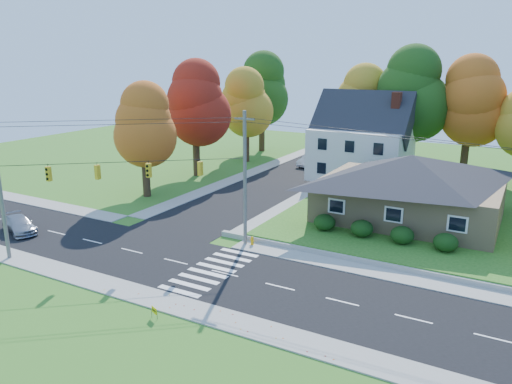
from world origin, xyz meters
TOP-DOWN VIEW (x-y plane):
  - ground at (0.00, 0.00)m, footprint 120.00×120.00m
  - road_main at (0.00, 0.00)m, footprint 90.00×8.00m
  - road_cross at (-8.00, 26.00)m, footprint 8.00×44.00m
  - sidewalk_north at (0.00, 5.00)m, footprint 90.00×2.00m
  - sidewalk_south at (0.00, -5.00)m, footprint 90.00×2.00m
  - lawn at (13.00, 21.00)m, footprint 30.00×30.00m
  - ranch_house at (8.00, 16.00)m, footprint 14.60×10.60m
  - colonial_house at (0.04, 28.00)m, footprint 10.40×8.40m
  - hedge_row at (7.50, 9.80)m, footprint 10.70×1.70m
  - traffic_infrastructure at (-0.15, 1.35)m, footprint 38.10×10.66m
  - tree_lot_0 at (-2.00, 34.00)m, footprint 6.72×6.72m
  - tree_lot_1 at (4.00, 33.00)m, footprint 7.84×7.84m
  - tree_lot_2 at (10.00, 34.00)m, footprint 7.28×7.28m
  - tree_west_0 at (-17.00, 12.00)m, footprint 6.16×6.16m
  - tree_west_1 at (-18.00, 22.00)m, footprint 7.28×7.28m
  - tree_west_2 at (-17.00, 32.00)m, footprint 6.72×6.72m
  - tree_west_3 at (-19.00, 40.00)m, footprint 7.84×7.84m
  - silver_sedan at (-18.66, -1.31)m, footprint 4.71×3.18m
  - white_car at (-8.31, 33.43)m, footprint 2.12×4.77m
  - fire_hydrant at (-0.93, 5.25)m, footprint 0.40×0.32m
  - yard_sign at (-0.20, -6.70)m, footprint 0.50×0.23m

SIDE VIEW (x-z plane):
  - ground at x=0.00m, z-range 0.00..0.00m
  - road_main at x=0.00m, z-range 0.00..0.02m
  - road_cross at x=-8.00m, z-range 0.00..0.02m
  - sidewalk_north at x=0.00m, z-range 0.00..0.08m
  - sidewalk_south at x=0.00m, z-range 0.00..0.08m
  - lawn at x=13.00m, z-range 0.00..0.50m
  - fire_hydrant at x=-0.93m, z-range -0.02..0.69m
  - yard_sign at x=-0.20m, z-range 0.14..0.80m
  - silver_sedan at x=-18.66m, z-range 0.02..1.29m
  - white_car at x=-8.31m, z-range 0.02..1.54m
  - hedge_row at x=7.50m, z-range 0.50..1.77m
  - ranch_house at x=8.00m, z-range 0.57..5.97m
  - colonial_house at x=0.04m, z-range -0.22..9.38m
  - traffic_infrastructure at x=-0.15m, z-range 0.15..10.15m
  - tree_west_0 at x=-17.00m, z-range 1.42..12.89m
  - tree_west_2 at x=-17.00m, z-range 1.55..14.06m
  - tree_lot_0 at x=-2.00m, z-range 2.05..14.56m
  - tree_west_1 at x=-18.00m, z-range 1.68..15.24m
  - tree_lot_2 at x=10.00m, z-range 2.18..15.74m
  - tree_west_3 at x=-19.00m, z-range 1.81..16.41m
  - tree_lot_1 at x=4.00m, z-range 2.31..16.91m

